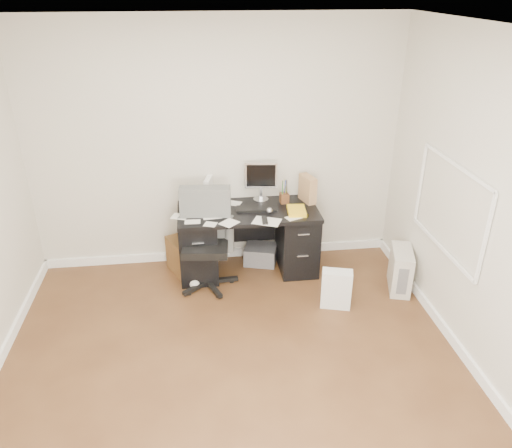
{
  "coord_description": "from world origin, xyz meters",
  "views": [
    {
      "loc": [
        -0.23,
        -3.17,
        2.98
      ],
      "look_at": [
        0.33,
        1.2,
        0.8
      ],
      "focal_mm": 35.0,
      "sensor_mm": 36.0,
      "label": 1
    }
  ],
  "objects": [
    {
      "name": "wicker_basket",
      "position": [
        -0.36,
        1.75,
        0.2
      ],
      "size": [
        0.52,
        0.52,
        0.39
      ],
      "primitive_type": "cube",
      "rotation": [
        0.0,
        0.0,
        0.44
      ],
      "color": "#4D3617",
      "rests_on": "ground"
    },
    {
      "name": "keyboard",
      "position": [
        0.39,
        1.65,
        0.76
      ],
      "size": [
        0.44,
        0.18,
        0.02
      ],
      "primitive_type": "cube",
      "rotation": [
        0.0,
        0.0,
        -0.07
      ],
      "color": "black",
      "rests_on": "desk"
    },
    {
      "name": "pen_cup",
      "position": [
        0.72,
        1.79,
        0.88
      ],
      "size": [
        0.12,
        0.12,
        0.27
      ],
      "primitive_type": null,
      "rotation": [
        0.0,
        0.0,
        0.12
      ],
      "color": "#5B2F1A",
      "rests_on": "desk"
    },
    {
      "name": "computer_mouse",
      "position": [
        0.51,
        1.53,
        0.78
      ],
      "size": [
        0.07,
        0.07,
        0.07
      ],
      "primitive_type": "sphere",
      "rotation": [
        0.0,
        0.0,
        0.01
      ],
      "color": "silver",
      "rests_on": "desk"
    },
    {
      "name": "shopping_bag",
      "position": [
        1.09,
        0.86,
        0.2
      ],
      "size": [
        0.34,
        0.29,
        0.4
      ],
      "primitive_type": "cube",
      "rotation": [
        0.0,
        0.0,
        -0.28
      ],
      "color": "silver",
      "rests_on": "ground"
    },
    {
      "name": "desk_printer",
      "position": [
        0.46,
        1.8,
        0.1
      ],
      "size": [
        0.42,
        0.38,
        0.21
      ],
      "primitive_type": "cube",
      "rotation": [
        0.0,
        0.0,
        -0.28
      ],
      "color": "slate",
      "rests_on": "ground"
    },
    {
      "name": "magazine_file",
      "position": [
        0.98,
        1.81,
        0.9
      ],
      "size": [
        0.19,
        0.28,
        0.29
      ],
      "primitive_type": "cube",
      "rotation": [
        0.0,
        0.0,
        0.29
      ],
      "color": "#A57950",
      "rests_on": "desk"
    },
    {
      "name": "white_binder",
      "position": [
        -0.1,
        1.9,
        0.9
      ],
      "size": [
        0.17,
        0.27,
        0.29
      ],
      "primitive_type": "cube",
      "rotation": [
        0.0,
        0.0,
        -0.23
      ],
      "color": "white",
      "rests_on": "desk"
    },
    {
      "name": "lcd_monitor",
      "position": [
        0.47,
        1.9,
        0.98
      ],
      "size": [
        0.38,
        0.25,
        0.45
      ],
      "primitive_type": null,
      "rotation": [
        0.0,
        0.0,
        -0.12
      ],
      "color": "silver",
      "rests_on": "desk"
    },
    {
      "name": "yellow_book",
      "position": [
        0.81,
        1.52,
        0.77
      ],
      "size": [
        0.22,
        0.27,
        0.04
      ],
      "primitive_type": "cube",
      "rotation": [
        0.0,
        0.0,
        -0.09
      ],
      "color": "yellow",
      "rests_on": "desk"
    },
    {
      "name": "desk",
      "position": [
        0.3,
        1.65,
        0.4
      ],
      "size": [
        1.5,
        0.7,
        0.75
      ],
      "color": "black",
      "rests_on": "ground"
    },
    {
      "name": "room_shell",
      "position": [
        0.03,
        0.03,
        1.66
      ],
      "size": [
        4.02,
        4.02,
        2.71
      ],
      "color": "beige",
      "rests_on": "ground"
    },
    {
      "name": "travel_mug",
      "position": [
        -0.3,
        1.58,
        0.84
      ],
      "size": [
        0.1,
        0.1,
        0.17
      ],
      "primitive_type": "cylinder",
      "rotation": [
        0.0,
        0.0,
        -0.38
      ],
      "color": "navy",
      "rests_on": "desk"
    },
    {
      "name": "paper_remote",
      "position": [
        0.46,
        1.35,
        0.76
      ],
      "size": [
        0.34,
        0.31,
        0.02
      ],
      "primitive_type": null,
      "rotation": [
        0.0,
        0.0,
        -0.41
      ],
      "color": "silver",
      "rests_on": "desk"
    },
    {
      "name": "loose_papers",
      "position": [
        0.1,
        1.6,
        0.75
      ],
      "size": [
        1.1,
        0.6,
        0.0
      ],
      "primitive_type": null,
      "color": "silver",
      "rests_on": "desk"
    },
    {
      "name": "ground",
      "position": [
        0.0,
        0.0,
        0.0
      ],
      "size": [
        4.0,
        4.0,
        0.0
      ],
      "primitive_type": "plane",
      "color": "#492B17",
      "rests_on": "ground"
    },
    {
      "name": "office_chair",
      "position": [
        -0.17,
        1.41,
        0.53
      ],
      "size": [
        0.67,
        0.67,
        1.07
      ],
      "primitive_type": null,
      "rotation": [
        0.0,
        0.0,
        -0.11
      ],
      "color": "#565956",
      "rests_on": "ground"
    },
    {
      "name": "pc_tower",
      "position": [
        1.85,
        1.09,
        0.23
      ],
      "size": [
        0.32,
        0.49,
        0.45
      ],
      "primitive_type": "cube",
      "rotation": [
        0.0,
        0.0,
        -0.29
      ],
      "color": "beige",
      "rests_on": "ground"
    }
  ]
}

